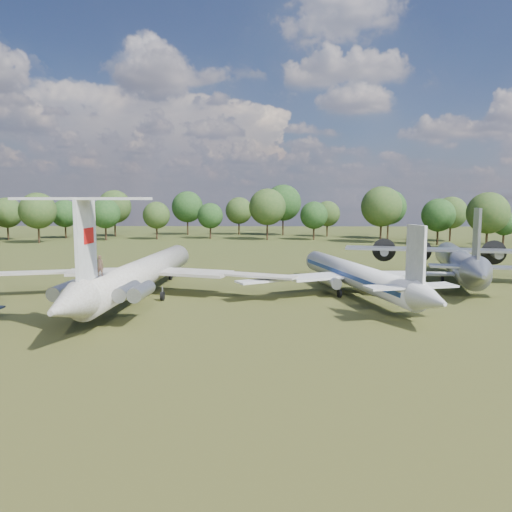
# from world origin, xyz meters

# --- Properties ---
(ground) EXTENTS (300.00, 300.00, 0.00)m
(ground) POSITION_xyz_m (0.00, 0.00, 0.00)
(ground) COLOR #284316
(ground) RESTS_ON ground
(il62_airliner) EXTENTS (38.92, 49.14, 4.62)m
(il62_airliner) POSITION_xyz_m (-1.73, 0.28, 2.31)
(il62_airliner) COLOR #B8B9B4
(il62_airliner) RESTS_ON ground
(tu104_jet) EXTENTS (38.06, 45.16, 3.92)m
(tu104_jet) POSITION_xyz_m (23.50, 2.03, 1.96)
(tu104_jet) COLOR silver
(tu104_jet) RESTS_ON ground
(an12_transport) EXTENTS (37.97, 40.78, 4.60)m
(an12_transport) POSITION_xyz_m (39.62, 11.76, 2.30)
(an12_transport) COLOR gray
(an12_transport) RESTS_ON ground
(person_on_il62) EXTENTS (0.72, 0.49, 1.90)m
(person_on_il62) POSITION_xyz_m (-2.48, -12.64, 5.57)
(person_on_il62) COLOR #9A694E
(person_on_il62) RESTS_ON il62_airliner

